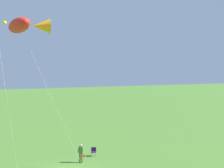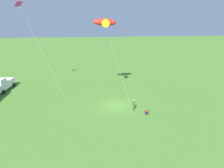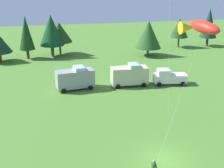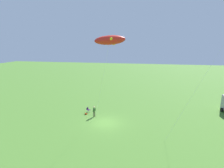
# 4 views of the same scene
# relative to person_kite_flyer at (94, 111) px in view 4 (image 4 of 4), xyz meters

# --- Properties ---
(ground_plane) EXTENTS (160.00, 160.00, 0.00)m
(ground_plane) POSITION_rel_person_kite_flyer_xyz_m (1.83, 2.32, -1.02)
(ground_plane) COLOR #49792C
(person_kite_flyer) EXTENTS (0.53, 0.49, 1.74)m
(person_kite_flyer) POSITION_rel_person_kite_flyer_xyz_m (0.00, 0.00, 0.00)
(person_kite_flyer) COLOR #4E4D34
(person_kite_flyer) RESTS_ON ground
(folding_chair) EXTENTS (0.61, 0.61, 0.82)m
(folding_chair) POSITION_rel_person_kite_flyer_xyz_m (-1.61, -1.57, -0.53)
(folding_chair) COLOR #311348
(folding_chair) RESTS_ON ground
(backpack_on_grass) EXTENTS (0.24, 0.34, 0.22)m
(backpack_on_grass) POSITION_rel_person_kite_flyer_xyz_m (-0.61, -1.59, -0.91)
(backpack_on_grass) COLOR #AB350C
(backpack_on_grass) RESTS_ON ground
(kite_large_fish) EXTENTS (6.35, 5.31, 12.38)m
(kite_large_fish) POSITION_rel_person_kite_flyer_xyz_m (4.86, 3.67, 10.73)
(kite_large_fish) COLOR red
(kite_large_fish) RESTS_ON ground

